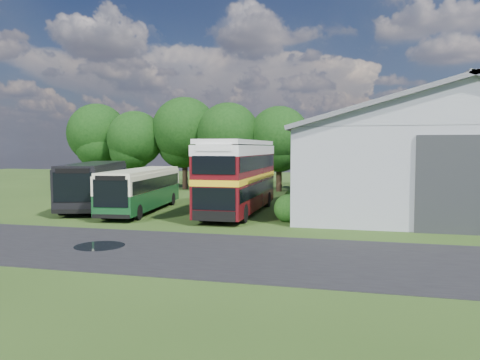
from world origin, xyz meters
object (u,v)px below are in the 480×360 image
(bus_green_single, at_px, (142,189))
(bus_dark_single, at_px, (95,184))
(storage_shed, at_px, (433,150))
(bus_maroon_double, at_px, (238,177))

(bus_green_single, xyz_separation_m, bus_dark_single, (-4.38, 1.36, 0.19))
(storage_shed, xyz_separation_m, bus_maroon_double, (-13.09, -7.43, -1.75))
(storage_shed, relative_size, bus_green_single, 2.32)
(storage_shed, xyz_separation_m, bus_green_single, (-19.71, -8.16, -2.63))
(storage_shed, distance_m, bus_maroon_double, 15.15)
(bus_maroon_double, bearing_deg, bus_green_single, -174.02)
(bus_green_single, height_order, bus_dark_single, bus_dark_single)
(bus_green_single, bearing_deg, bus_dark_single, 156.39)
(bus_green_single, relative_size, bus_dark_single, 0.89)
(storage_shed, height_order, bus_dark_single, storage_shed)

